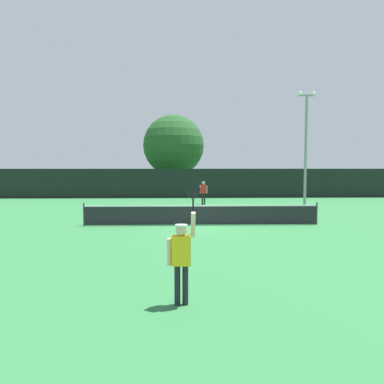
# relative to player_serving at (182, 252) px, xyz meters

# --- Properties ---
(ground_plane) EXTENTS (120.00, 120.00, 0.00)m
(ground_plane) POSITION_rel_player_serving_xyz_m (0.97, 10.04, -1.08)
(ground_plane) COLOR #2D723D
(tennis_net) EXTENTS (11.23, 0.08, 1.07)m
(tennis_net) POSITION_rel_player_serving_xyz_m (0.97, 10.04, -0.57)
(tennis_net) COLOR #232328
(tennis_net) RESTS_ON ground
(perimeter_fence) EXTENTS (39.31, 0.12, 2.64)m
(perimeter_fence) POSITION_rel_player_serving_xyz_m (0.97, 25.75, 0.24)
(perimeter_fence) COLOR black
(perimeter_fence) RESTS_ON ground
(player_serving) EXTENTS (0.67, 0.39, 2.48)m
(player_serving) POSITION_rel_player_serving_xyz_m (0.00, 0.00, 0.00)
(player_serving) COLOR yellow
(player_serving) RESTS_ON ground
(player_receiving) EXTENTS (0.57, 0.25, 1.71)m
(player_receiving) POSITION_rel_player_serving_xyz_m (1.67, 19.57, -0.03)
(player_receiving) COLOR red
(player_receiving) RESTS_ON ground
(tennis_ball) EXTENTS (0.07, 0.07, 0.07)m
(tennis_ball) POSITION_rel_player_serving_xyz_m (-1.23, 11.10, -1.05)
(tennis_ball) COLOR #CCE033
(tennis_ball) RESTS_ON ground
(light_pole) EXTENTS (1.18, 0.28, 7.91)m
(light_pole) POSITION_rel_player_serving_xyz_m (8.56, 17.57, 3.43)
(light_pole) COLOR gray
(light_pole) RESTS_ON ground
(large_tree) EXTENTS (6.30, 6.30, 8.19)m
(large_tree) POSITION_rel_player_serving_xyz_m (-0.75, 30.72, 3.95)
(large_tree) COLOR brown
(large_tree) RESTS_ON ground
(parked_car_near) EXTENTS (1.93, 4.21, 1.69)m
(parked_car_near) POSITION_rel_player_serving_xyz_m (2.55, 33.24, -0.30)
(parked_car_near) COLOR white
(parked_car_near) RESTS_ON ground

